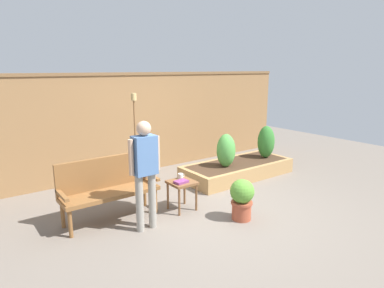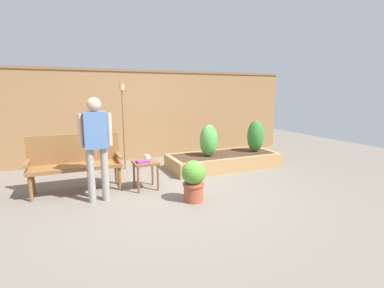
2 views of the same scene
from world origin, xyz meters
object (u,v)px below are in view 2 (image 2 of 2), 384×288
Objects in this scene: book_on_table at (143,161)px; tiki_torch at (123,112)px; garden_bench at (76,159)px; shrub_near_bench at (209,140)px; shrub_far_corner at (256,136)px; person_by_bench at (96,141)px; side_table at (145,166)px; potted_boxwood at (193,179)px; cup_on_table at (147,157)px.

tiki_torch reaches higher than book_on_table.
shrub_near_bench is (2.60, 0.25, 0.09)m from garden_bench.
person_by_bench is (-3.49, -0.91, 0.28)m from shrub_far_corner.
tiki_torch is at bearing 164.92° from shrub_far_corner.
potted_boxwood reaches higher than side_table.
cup_on_table is at bearing 115.69° from potted_boxwood.
person_by_bench is at bearing -112.71° from tiki_torch.
cup_on_table reaches higher than side_table.
tiki_torch reaches higher than garden_bench.
side_table is 2.79m from shrub_far_corner.
book_on_table is at bearing -23.95° from garden_bench.
garden_bench is 2.28× the size of potted_boxwood.
cup_on_table is at bearing -168.80° from shrub_far_corner.
side_table is at bearing -20.57° from garden_bench.
potted_boxwood is at bearing -37.59° from garden_bench.
potted_boxwood is (0.57, -0.78, -0.15)m from book_on_table.
tiki_torch reaches higher than cup_on_table.
shrub_near_bench is 1.88m from tiki_torch.
shrub_near_bench is (1.52, 0.65, 0.24)m from side_table.
potted_boxwood is (1.60, -1.23, -0.20)m from garden_bench.
garden_bench is at bearing 150.04° from book_on_table.
person_by_bench is at bearing -158.58° from shrub_near_bench.
person_by_bench reaches higher than cup_on_table.
book_on_table is (-0.11, -0.18, -0.02)m from cup_on_table.
cup_on_table is (0.06, 0.13, 0.13)m from side_table.
tiki_torch is at bearing 155.00° from shrub_near_bench.
shrub_near_bench reaches higher than cup_on_table.
tiki_torch is 1.82m from person_by_bench.
side_table is at bearing 122.30° from potted_boxwood.
cup_on_table is 1.46m from tiki_torch.
shrub_near_bench is at bearing -25.00° from tiki_torch.
tiki_torch is (-1.62, 0.75, 0.59)m from shrub_near_bench.
shrub_near_bench is at bearing 23.13° from side_table.
potted_boxwood reaches higher than cup_on_table.
shrub_far_corner is (2.75, 0.70, 0.16)m from book_on_table.
potted_boxwood is at bearing -124.03° from shrub_near_bench.
side_table is at bearing 39.95° from book_on_table.
potted_boxwood is at bearing -64.31° from cup_on_table.
person_by_bench is at bearing -170.54° from book_on_table.
garden_bench is 0.80× the size of tiki_torch.
cup_on_table is at bearing -160.29° from shrub_near_bench.
garden_bench reaches higher than cup_on_table.
tiki_torch reaches higher than shrub_near_bench.
tiki_torch is (-0.16, 1.28, 0.70)m from cup_on_table.
potted_boxwood is 1.55m from person_by_bench.
side_table is at bearing -116.46° from cup_on_table.
potted_boxwood is at bearing -57.70° from side_table.
side_table is 0.12m from book_on_table.
potted_boxwood is (0.46, -0.96, -0.18)m from cup_on_table.
cup_on_table is 0.19× the size of potted_boxwood.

